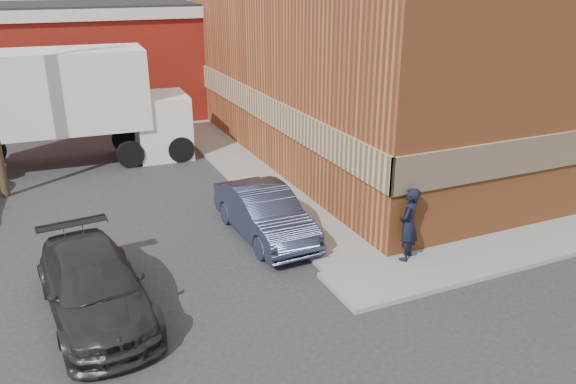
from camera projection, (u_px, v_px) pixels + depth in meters
name	position (u px, v px, depth m)	size (l,w,h in m)	color
ground	(335.00, 273.00, 13.82)	(90.00, 90.00, 0.00)	#28282B
brick_building	(416.00, 32.00, 23.02)	(14.25, 18.25, 9.36)	#A8572B
sidewalk_west	(237.00, 163.00, 21.69)	(1.80, 18.00, 0.12)	gray
warehouse	(34.00, 63.00, 27.54)	(16.30, 8.30, 5.60)	maroon
man	(409.00, 224.00, 13.94)	(0.69, 0.46, 1.90)	black
sedan	(265.00, 213.00, 15.52)	(1.49, 4.27, 1.41)	#303651
suv_b	(94.00, 287.00, 11.88)	(1.93, 4.75, 1.38)	#28282B
box_truck	(77.00, 100.00, 21.00)	(8.93, 3.11, 4.34)	white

